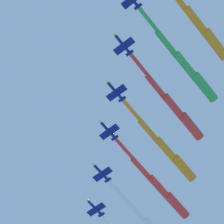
# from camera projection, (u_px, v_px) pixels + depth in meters

# --- Properties ---
(jet_port_inner) EXTENTS (54.23, 15.86, 3.99)m
(jet_port_inner) POSITION_uv_depth(u_px,v_px,m) (197.00, 21.00, 182.47)
(jet_port_inner) COLOR navy
(jet_starboard_inner) EXTENTS (53.77, 16.07, 3.98)m
(jet_starboard_inner) POSITION_uv_depth(u_px,v_px,m) (186.00, 66.00, 189.44)
(jet_starboard_inner) COLOR navy
(jet_port_mid) EXTENTS (52.11, 15.22, 3.97)m
(jet_port_mid) POSITION_uv_depth(u_px,v_px,m) (174.00, 107.00, 195.79)
(jet_port_mid) COLOR navy
(jet_starboard_mid) EXTENTS (51.77, 15.81, 4.05)m
(jet_starboard_mid) POSITION_uv_depth(u_px,v_px,m) (167.00, 149.00, 198.83)
(jet_starboard_mid) COLOR navy
(jet_port_outer) EXTENTS (53.96, 16.13, 3.91)m
(jet_port_outer) POSITION_uv_depth(u_px,v_px,m) (160.00, 187.00, 207.94)
(jet_port_outer) COLOR navy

